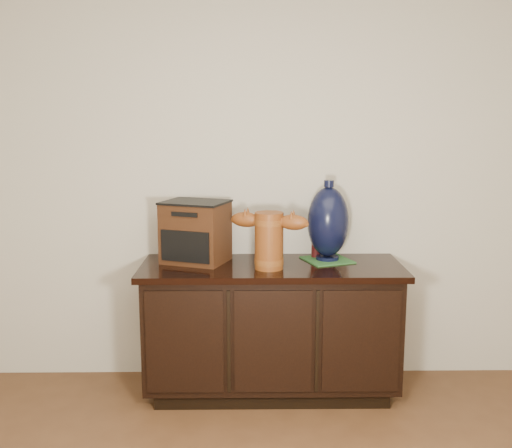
{
  "coord_description": "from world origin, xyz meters",
  "views": [
    {
      "loc": [
        -0.13,
        -1.02,
        1.57
      ],
      "look_at": [
        -0.09,
        2.18,
        1.0
      ],
      "focal_mm": 42.0,
      "sensor_mm": 36.0,
      "label": 1
    }
  ],
  "objects_px": {
    "tv_radio": "(196,232)",
    "lamp_base": "(328,222)",
    "terracotta_vessel": "(269,237)",
    "spray_can": "(316,245)",
    "sideboard": "(271,328)"
  },
  "relations": [
    {
      "from": "lamp_base",
      "to": "spray_can",
      "type": "bearing_deg",
      "value": 131.84
    },
    {
      "from": "tv_radio",
      "to": "lamp_base",
      "type": "height_order",
      "value": "lamp_base"
    },
    {
      "from": "terracotta_vessel",
      "to": "lamp_base",
      "type": "height_order",
      "value": "lamp_base"
    },
    {
      "from": "lamp_base",
      "to": "sideboard",
      "type": "bearing_deg",
      "value": -163.0
    },
    {
      "from": "lamp_base",
      "to": "tv_radio",
      "type": "bearing_deg",
      "value": -178.83
    },
    {
      "from": "sideboard",
      "to": "lamp_base",
      "type": "relative_size",
      "value": 3.2
    },
    {
      "from": "tv_radio",
      "to": "sideboard",
      "type": "bearing_deg",
      "value": 9.34
    },
    {
      "from": "sideboard",
      "to": "lamp_base",
      "type": "distance_m",
      "value": 0.68
    },
    {
      "from": "tv_radio",
      "to": "lamp_base",
      "type": "relative_size",
      "value": 0.93
    },
    {
      "from": "sideboard",
      "to": "spray_can",
      "type": "height_order",
      "value": "spray_can"
    },
    {
      "from": "sideboard",
      "to": "tv_radio",
      "type": "height_order",
      "value": "tv_radio"
    },
    {
      "from": "terracotta_vessel",
      "to": "lamp_base",
      "type": "xyz_separation_m",
      "value": [
        0.34,
        0.18,
        0.05
      ]
    },
    {
      "from": "terracotta_vessel",
      "to": "tv_radio",
      "type": "xyz_separation_m",
      "value": [
        -0.41,
        0.16,
        -0.0
      ]
    },
    {
      "from": "lamp_base",
      "to": "spray_can",
      "type": "height_order",
      "value": "lamp_base"
    },
    {
      "from": "spray_can",
      "to": "tv_radio",
      "type": "bearing_deg",
      "value": -173.26
    }
  ]
}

